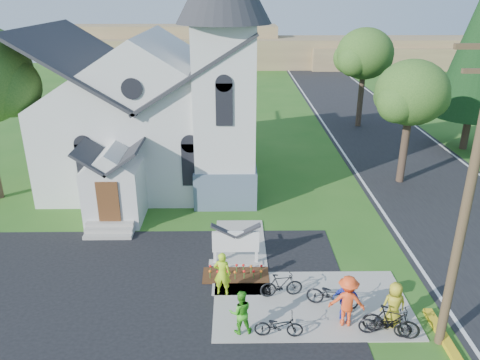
{
  "coord_description": "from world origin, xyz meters",
  "views": [
    {
      "loc": [
        -1.24,
        -13.32,
        10.52
      ],
      "look_at": [
        -1.0,
        5.0,
        3.0
      ],
      "focal_mm": 35.0,
      "sensor_mm": 36.0,
      "label": 1
    }
  ],
  "objects_px": {
    "church_sign": "(236,242)",
    "bike_0": "(279,325)",
    "utility_pole": "(472,188)",
    "cyclist_3": "(347,301)",
    "cyclist_0": "(222,274)",
    "cyclist_1": "(241,312)",
    "bike_4": "(385,324)",
    "bike_3": "(391,321)",
    "cyclist_4": "(394,305)",
    "cyclist_2": "(347,300)",
    "bike_1": "(281,285)",
    "bike_2": "(332,295)"
  },
  "relations": [
    {
      "from": "church_sign",
      "to": "bike_0",
      "type": "xyz_separation_m",
      "value": [
        1.37,
        -4.4,
        -0.56
      ]
    },
    {
      "from": "utility_pole",
      "to": "cyclist_3",
      "type": "bearing_deg",
      "value": 163.2
    },
    {
      "from": "cyclist_0",
      "to": "utility_pole",
      "type": "bearing_deg",
      "value": 168.6
    },
    {
      "from": "cyclist_1",
      "to": "bike_4",
      "type": "bearing_deg",
      "value": 170.7
    },
    {
      "from": "church_sign",
      "to": "bike_3",
      "type": "height_order",
      "value": "church_sign"
    },
    {
      "from": "bike_0",
      "to": "cyclist_4",
      "type": "bearing_deg",
      "value": -80.23
    },
    {
      "from": "cyclist_3",
      "to": "bike_3",
      "type": "relative_size",
      "value": 1.02
    },
    {
      "from": "utility_pole",
      "to": "cyclist_1",
      "type": "height_order",
      "value": "utility_pole"
    },
    {
      "from": "cyclist_1",
      "to": "bike_3",
      "type": "relative_size",
      "value": 0.86
    },
    {
      "from": "cyclist_3",
      "to": "bike_3",
      "type": "xyz_separation_m",
      "value": [
        1.32,
        -0.57,
        -0.38
      ]
    },
    {
      "from": "cyclist_2",
      "to": "bike_3",
      "type": "bearing_deg",
      "value": 170.2
    },
    {
      "from": "cyclist_2",
      "to": "bike_4",
      "type": "height_order",
      "value": "cyclist_2"
    },
    {
      "from": "cyclist_3",
      "to": "cyclist_1",
      "type": "bearing_deg",
      "value": 14.33
    },
    {
      "from": "cyclist_1",
      "to": "bike_4",
      "type": "xyz_separation_m",
      "value": [
        4.68,
        -0.23,
        -0.33
      ]
    },
    {
      "from": "bike_3",
      "to": "cyclist_4",
      "type": "xyz_separation_m",
      "value": [
        0.19,
        0.45,
        0.29
      ]
    },
    {
      "from": "bike_0",
      "to": "cyclist_2",
      "type": "xyz_separation_m",
      "value": [
        2.34,
        0.81,
        0.38
      ]
    },
    {
      "from": "utility_pole",
      "to": "bike_0",
      "type": "height_order",
      "value": "utility_pole"
    },
    {
      "from": "utility_pole",
      "to": "bike_4",
      "type": "bearing_deg",
      "value": 170.27
    },
    {
      "from": "bike_0",
      "to": "cyclist_0",
      "type": "bearing_deg",
      "value": 41.9
    },
    {
      "from": "bike_1",
      "to": "bike_4",
      "type": "height_order",
      "value": "bike_1"
    },
    {
      "from": "bike_0",
      "to": "cyclist_3",
      "type": "xyz_separation_m",
      "value": [
        2.3,
        0.57,
        0.5
      ]
    },
    {
      "from": "cyclist_0",
      "to": "cyclist_1",
      "type": "distance_m",
      "value": 2.18
    },
    {
      "from": "bike_0",
      "to": "cyclist_3",
      "type": "distance_m",
      "value": 2.42
    },
    {
      "from": "church_sign",
      "to": "cyclist_1",
      "type": "distance_m",
      "value": 4.17
    },
    {
      "from": "bike_0",
      "to": "utility_pole",
      "type": "bearing_deg",
      "value": -90.26
    },
    {
      "from": "bike_0",
      "to": "bike_3",
      "type": "distance_m",
      "value": 3.63
    },
    {
      "from": "utility_pole",
      "to": "bike_2",
      "type": "xyz_separation_m",
      "value": [
        -3.17,
        1.83,
        -4.87
      ]
    },
    {
      "from": "bike_3",
      "to": "cyclist_1",
      "type": "bearing_deg",
      "value": 107.34
    },
    {
      "from": "bike_1",
      "to": "church_sign",
      "type": "bearing_deg",
      "value": 29.07
    },
    {
      "from": "bike_4",
      "to": "bike_3",
      "type": "bearing_deg",
      "value": -79.13
    },
    {
      "from": "bike_3",
      "to": "cyclist_4",
      "type": "distance_m",
      "value": 0.57
    },
    {
      "from": "bike_1",
      "to": "cyclist_3",
      "type": "distance_m",
      "value": 2.59
    },
    {
      "from": "cyclist_0",
      "to": "bike_4",
      "type": "height_order",
      "value": "cyclist_0"
    },
    {
      "from": "bike_0",
      "to": "bike_3",
      "type": "bearing_deg",
      "value": -86.96
    },
    {
      "from": "cyclist_1",
      "to": "bike_3",
      "type": "xyz_separation_m",
      "value": [
        4.85,
        -0.23,
        -0.23
      ]
    },
    {
      "from": "cyclist_0",
      "to": "bike_2",
      "type": "relative_size",
      "value": 0.94
    },
    {
      "from": "cyclist_4",
      "to": "bike_4",
      "type": "distance_m",
      "value": 0.7
    },
    {
      "from": "bike_2",
      "to": "bike_4",
      "type": "relative_size",
      "value": 1.09
    },
    {
      "from": "utility_pole",
      "to": "bike_2",
      "type": "bearing_deg",
      "value": 150.02
    },
    {
      "from": "cyclist_1",
      "to": "bike_1",
      "type": "relative_size",
      "value": 0.98
    },
    {
      "from": "bike_1",
      "to": "cyclist_2",
      "type": "distance_m",
      "value": 2.47
    },
    {
      "from": "utility_pole",
      "to": "cyclist_3",
      "type": "distance_m",
      "value": 5.37
    },
    {
      "from": "cyclist_4",
      "to": "church_sign",
      "type": "bearing_deg",
      "value": -41.25
    },
    {
      "from": "utility_pole",
      "to": "bike_4",
      "type": "distance_m",
      "value": 5.22
    },
    {
      "from": "cyclist_0",
      "to": "bike_0",
      "type": "bearing_deg",
      "value": 137.79
    },
    {
      "from": "cyclist_2",
      "to": "cyclist_4",
      "type": "relative_size",
      "value": 0.95
    },
    {
      "from": "bike_0",
      "to": "bike_4",
      "type": "bearing_deg",
      "value": -86.96
    },
    {
      "from": "cyclist_2",
      "to": "bike_3",
      "type": "relative_size",
      "value": 0.88
    },
    {
      "from": "cyclist_4",
      "to": "bike_0",
      "type": "bearing_deg",
      "value": 2.8
    },
    {
      "from": "bike_1",
      "to": "utility_pole",
      "type": "bearing_deg",
      "value": -123.34
    }
  ]
}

